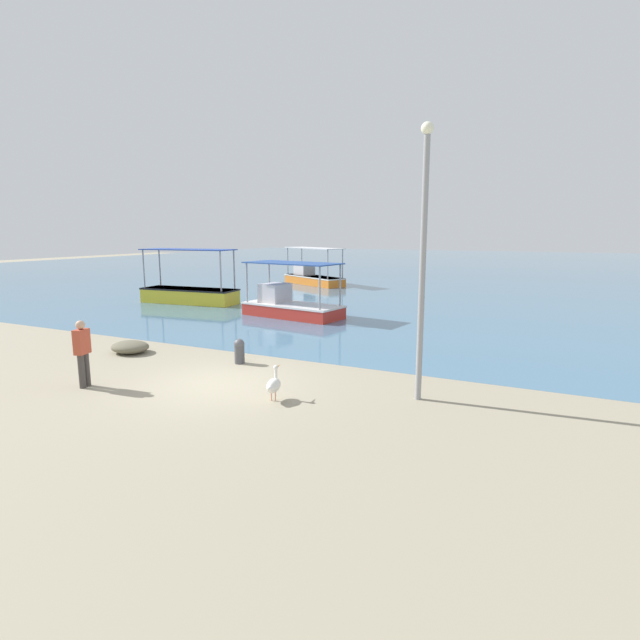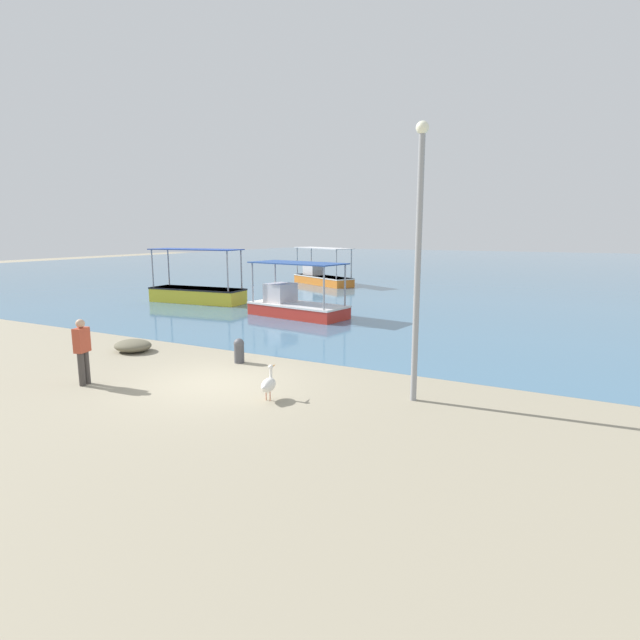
# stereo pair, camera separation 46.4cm
# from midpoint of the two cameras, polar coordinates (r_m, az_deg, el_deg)

# --- Properties ---
(ground) EXTENTS (120.00, 120.00, 0.00)m
(ground) POSITION_cam_midpoint_polar(r_m,az_deg,el_deg) (13.18, -12.67, -7.11)
(ground) COLOR gray
(harbor_water) EXTENTS (110.00, 90.00, 0.00)m
(harbor_water) POSITION_cam_midpoint_polar(r_m,az_deg,el_deg) (58.45, 18.20, 5.84)
(harbor_water) COLOR teal
(harbor_water) RESTS_ON ground
(fishing_boat_far_right) EXTENTS (4.88, 2.58, 2.46)m
(fishing_boat_far_right) POSITION_cam_midpoint_polar(r_m,az_deg,el_deg) (22.81, -4.05, 1.84)
(fishing_boat_far_right) COLOR red
(fishing_boat_far_right) RESTS_ON harbor_water
(fishing_boat_far_left) EXTENTS (5.70, 4.04, 2.67)m
(fishing_boat_far_left) POSITION_cam_midpoint_polar(r_m,az_deg,el_deg) (36.63, -1.22, 4.99)
(fishing_boat_far_left) COLOR orange
(fishing_boat_far_left) RESTS_ON harbor_water
(fishing_boat_outer) EXTENTS (5.49, 2.10, 2.91)m
(fishing_boat_outer) POSITION_cam_midpoint_polar(r_m,az_deg,el_deg) (27.94, -15.14, 3.05)
(fishing_boat_outer) COLOR gold
(fishing_boat_outer) RESTS_ON harbor_water
(pelican) EXTENTS (0.38, 0.80, 0.80)m
(pelican) POSITION_cam_midpoint_polar(r_m,az_deg,el_deg) (11.60, -6.47, -7.36)
(pelican) COLOR #E0997A
(pelican) RESTS_ON ground
(lamp_post) EXTENTS (0.28, 0.28, 6.13)m
(lamp_post) POSITION_cam_midpoint_polar(r_m,az_deg,el_deg) (11.28, 10.55, 7.82)
(lamp_post) COLOR gray
(lamp_post) RESTS_ON ground
(mooring_bollard) EXTENTS (0.31, 0.31, 0.73)m
(mooring_bollard) POSITION_cam_midpoint_polar(r_m,az_deg,el_deg) (14.91, -10.08, -3.44)
(mooring_bollard) COLOR #47474C
(mooring_bollard) RESTS_ON ground
(fisherman_standing) EXTENTS (0.31, 0.44, 1.69)m
(fisherman_standing) POSITION_cam_midpoint_polar(r_m,az_deg,el_deg) (13.80, -26.38, -3.26)
(fisherman_standing) COLOR #403A38
(fisherman_standing) RESTS_ON ground
(net_pile) EXTENTS (1.25, 1.06, 0.39)m
(net_pile) POSITION_cam_midpoint_polar(r_m,az_deg,el_deg) (17.18, -21.61, -2.88)
(net_pile) COLOR #66614C
(net_pile) RESTS_ON ground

